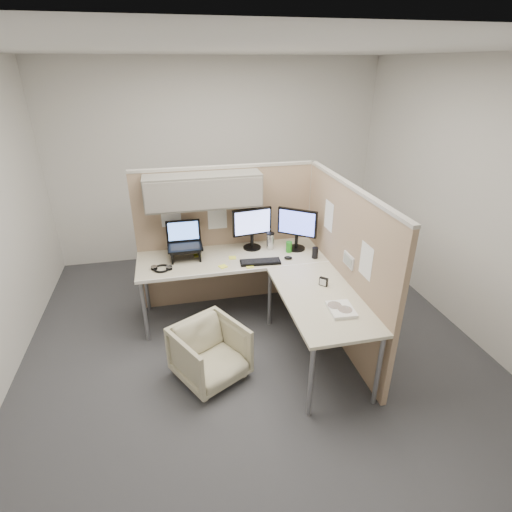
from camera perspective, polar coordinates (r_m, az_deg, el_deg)
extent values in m
plane|color=#35363A|center=(4.25, -0.59, -11.97)|extent=(4.50, 4.50, 0.00)
cube|color=tan|center=(4.59, -4.22, 2.65)|extent=(2.00, 0.05, 1.60)
cube|color=#A8A399|center=(4.34, -4.57, 12.59)|extent=(2.00, 0.06, 0.03)
cube|color=slate|center=(4.22, -7.57, 9.31)|extent=(1.20, 0.34, 0.34)
cube|color=gray|center=(4.05, -7.32, 8.64)|extent=(1.18, 0.01, 0.30)
plane|color=white|center=(4.40, -12.09, 5.98)|extent=(0.26, 0.00, 0.26)
plane|color=white|center=(4.45, -5.56, 5.71)|extent=(0.26, 0.00, 0.26)
cube|color=tan|center=(3.99, 12.41, -1.69)|extent=(0.05, 2.00, 1.60)
cube|color=#A8A399|center=(3.69, 13.61, 9.60)|extent=(0.06, 2.00, 0.03)
cube|color=#A8A399|center=(4.83, 7.61, 3.65)|extent=(0.06, 0.06, 1.60)
cube|color=silver|center=(3.79, 13.16, -0.60)|extent=(0.02, 0.20, 0.12)
cube|color=gray|center=(3.78, 12.97, -0.62)|extent=(0.00, 0.16, 0.09)
plane|color=white|center=(4.16, 10.36, 5.66)|extent=(0.00, 0.26, 0.26)
plane|color=white|center=(3.49, 15.44, -0.68)|extent=(0.00, 0.26, 0.26)
cube|color=beige|center=(4.30, -3.44, -0.24)|extent=(2.00, 0.68, 0.03)
cube|color=beige|center=(3.62, 9.27, -5.98)|extent=(0.68, 1.30, 0.03)
cube|color=white|center=(4.01, -2.64, -2.32)|extent=(2.00, 0.02, 0.03)
cylinder|color=gray|center=(4.21, -15.61, -7.65)|extent=(0.04, 0.04, 0.70)
cylinder|color=gray|center=(4.70, -15.43, -3.82)|extent=(0.04, 0.04, 0.70)
cylinder|color=gray|center=(3.31, 7.84, -17.37)|extent=(0.04, 0.04, 0.70)
cylinder|color=gray|center=(3.52, 17.08, -15.37)|extent=(0.04, 0.04, 0.70)
cylinder|color=gray|center=(4.30, 1.96, -5.82)|extent=(0.04, 0.04, 0.70)
imported|color=#BFB498|center=(3.68, -6.60, -13.28)|extent=(0.75, 0.73, 0.58)
cylinder|color=black|center=(4.48, -0.56, 1.23)|extent=(0.20, 0.20, 0.02)
cylinder|color=black|center=(4.45, -0.56, 2.21)|extent=(0.04, 0.04, 0.15)
cube|color=black|center=(4.36, -0.57, 4.91)|extent=(0.44, 0.09, 0.30)
cube|color=#8A9BEF|center=(4.34, -0.48, 4.83)|extent=(0.40, 0.06, 0.26)
cylinder|color=black|center=(4.49, 5.74, 1.12)|extent=(0.20, 0.20, 0.02)
cylinder|color=black|center=(4.45, 5.79, 2.09)|extent=(0.04, 0.04, 0.15)
cube|color=black|center=(4.37, 5.92, 4.79)|extent=(0.37, 0.29, 0.30)
cube|color=#5C6FFB|center=(4.35, 5.83, 4.71)|extent=(0.32, 0.24, 0.26)
cube|color=black|center=(4.26, -10.09, 1.07)|extent=(0.32, 0.26, 0.02)
cube|color=black|center=(4.28, -11.94, 0.21)|extent=(0.02, 0.23, 0.13)
cube|color=black|center=(4.28, -8.12, 0.57)|extent=(0.02, 0.23, 0.13)
cube|color=black|center=(4.25, -10.10, 1.29)|extent=(0.36, 0.26, 0.02)
cube|color=black|center=(4.34, -10.35, 3.59)|extent=(0.36, 0.06, 0.23)
cube|color=#598CF2|center=(4.33, -10.34, 3.53)|extent=(0.32, 0.04, 0.19)
cube|color=black|center=(4.14, 0.62, -0.86)|extent=(0.43, 0.17, 0.02)
ellipsoid|color=black|center=(4.24, 4.62, -0.25)|extent=(0.10, 0.08, 0.03)
cylinder|color=silver|center=(4.44, 2.06, 2.11)|extent=(0.08, 0.08, 0.18)
cylinder|color=black|center=(4.40, 2.08, 3.23)|extent=(0.09, 0.09, 0.01)
cylinder|color=black|center=(4.28, 8.44, 0.46)|extent=(0.07, 0.07, 0.12)
cylinder|color=#268C1E|center=(4.38, 4.73, 1.31)|extent=(0.07, 0.07, 0.12)
cube|color=#F5F741|center=(4.08, -4.75, -1.50)|extent=(0.10, 0.10, 0.01)
cube|color=#F5F741|center=(4.07, -0.87, -1.49)|extent=(0.08, 0.08, 0.01)
cube|color=#F5F741|center=(4.26, -3.38, -0.24)|extent=(0.08, 0.08, 0.01)
cube|color=#F5F741|center=(4.35, -8.36, 0.10)|extent=(0.08, 0.08, 0.01)
torus|color=black|center=(4.13, -13.32, -1.74)|extent=(0.20, 0.20, 0.02)
cylinder|color=black|center=(4.14, -14.34, -1.66)|extent=(0.06, 0.06, 0.03)
cylinder|color=black|center=(4.11, -12.31, -1.67)|extent=(0.06, 0.06, 0.03)
cube|color=white|center=(3.44, 12.07, -7.48)|extent=(0.22, 0.27, 0.03)
cylinder|color=silver|center=(3.42, 12.61, -7.47)|extent=(0.12, 0.12, 0.00)
cylinder|color=silver|center=(3.46, 11.16, -6.89)|extent=(0.12, 0.12, 0.00)
cube|color=black|center=(3.78, 9.63, -3.63)|extent=(0.08, 0.08, 0.08)
cube|color=white|center=(3.76, 9.52, -3.74)|extent=(0.05, 0.05, 0.06)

